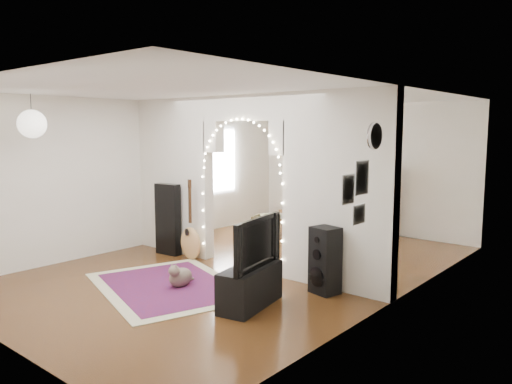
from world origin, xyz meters
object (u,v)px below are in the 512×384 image
Objects in this scene: media_console at (250,286)px; dining_chair_right at (322,261)px; floor_speaker at (325,260)px; dining_table at (319,215)px; dining_chair_left at (266,225)px; bookcase at (362,199)px; acoustic_guitar at (190,230)px.

media_console reaches higher than dining_chair_right.
floor_speaker is 0.84m from dining_chair_right.
media_console is 0.81× the size of dining_table.
dining_chair_left is at bearing 157.99° from dining_chair_right.
dining_chair_right is at bearing 138.33° from floor_speaker.
dining_chair_left is at bearing 154.67° from floor_speaker.
dining_table reaches higher than dining_chair_left.
dining_table is (0.24, -1.99, -0.05)m from bookcase.
bookcase is 3.01× the size of dining_chair_left.
dining_chair_left is 2.86m from dining_chair_right.
acoustic_guitar is 2.65m from floor_speaker.
dining_chair_left is (-1.59, 0.49, -0.46)m from dining_table.
dining_table reaches higher than dining_chair_right.
bookcase is (1.17, 3.75, 0.23)m from acoustic_guitar.
dining_chair_left is at bearing 109.50° from acoustic_guitar.
acoustic_guitar is 2.46m from media_console.
floor_speaker is 2.19m from dining_table.
bookcase is at bearing 124.77° from floor_speaker.
floor_speaker reaches higher than media_console.
acoustic_guitar reaches higher than media_console.
media_console is at bearing -72.96° from bookcase.
media_console is 0.68× the size of bookcase.
media_console is (-0.44, -1.02, -0.20)m from floor_speaker.
bookcase is 3.32m from dining_chair_right.
media_console is 2.00× the size of dining_chair_right.
dining_table is at bearing -35.82° from dining_chair_left.
media_console is at bearing -71.14° from dining_table.
dining_table is 1.73m from dining_chair_left.
media_console is at bearing -76.97° from dining_chair_right.
floor_speaker is at bearing -57.63° from dining_chair_left.
dining_chair_right is (2.19, 0.63, -0.27)m from acoustic_guitar.
acoustic_guitar is 1.28× the size of floor_speaker.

